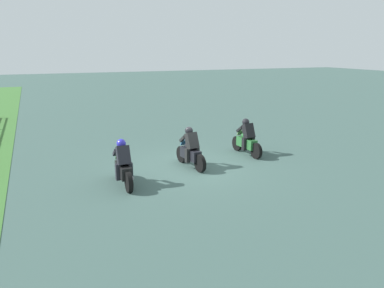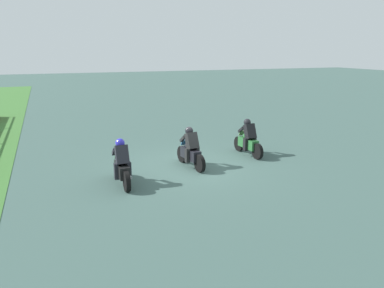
# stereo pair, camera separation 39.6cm
# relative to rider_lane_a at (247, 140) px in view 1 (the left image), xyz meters

# --- Properties ---
(ground_plane) EXTENTS (120.00, 120.00, 0.00)m
(ground_plane) POSITION_rel_rider_lane_a_xyz_m (-0.71, 2.76, -0.62)
(ground_plane) COLOR #3B554F
(rider_lane_a) EXTENTS (2.04, 0.55, 1.51)m
(rider_lane_a) POSITION_rel_rider_lane_a_xyz_m (0.00, 0.00, 0.00)
(rider_lane_a) COLOR black
(rider_lane_a) RESTS_ON ground_plane
(rider_lane_b) EXTENTS (2.04, 0.58, 1.51)m
(rider_lane_b) POSITION_rel_rider_lane_a_xyz_m (-0.68, 2.81, 0.00)
(rider_lane_b) COLOR black
(rider_lane_b) RESTS_ON ground_plane
(rider_lane_c) EXTENTS (2.04, 0.54, 1.51)m
(rider_lane_c) POSITION_rel_rider_lane_a_xyz_m (-1.64, 5.56, 0.00)
(rider_lane_c) COLOR black
(rider_lane_c) RESTS_ON ground_plane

